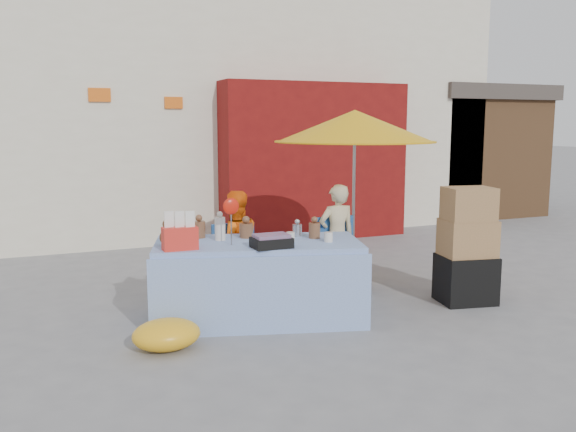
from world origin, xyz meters
name	(u,v)px	position (x,y,z in m)	size (l,w,h in m)	color
ground	(295,331)	(0.00, 0.00, 0.00)	(80.00, 80.00, 0.00)	slate
backdrop	(170,65)	(0.52, 7.52, 3.10)	(14.00, 8.00, 7.80)	silver
market_table	(257,279)	(-0.20, 0.48, 0.40)	(2.23, 1.49, 1.24)	#8EB1E4
chair_left	(239,280)	(-0.20, 1.06, 0.26)	(0.48, 0.47, 0.85)	#1F4B8E
chair_right	(342,270)	(1.05, 1.06, 0.26)	(0.48, 0.47, 0.85)	#1F4B8E
vendor_orange	(235,246)	(-0.20, 1.19, 0.61)	(0.59, 0.46, 1.22)	#FF650D
vendor_beige	(337,237)	(1.05, 1.19, 0.62)	(0.45, 0.30, 1.24)	beige
umbrella	(355,127)	(1.35, 1.34, 1.89)	(1.90, 1.90, 2.09)	gray
box_stack	(467,250)	(2.08, 0.13, 0.58)	(0.65, 0.57, 1.26)	black
tarp_bundle	(166,335)	(-1.21, 0.00, 0.13)	(0.59, 0.47, 0.27)	gold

